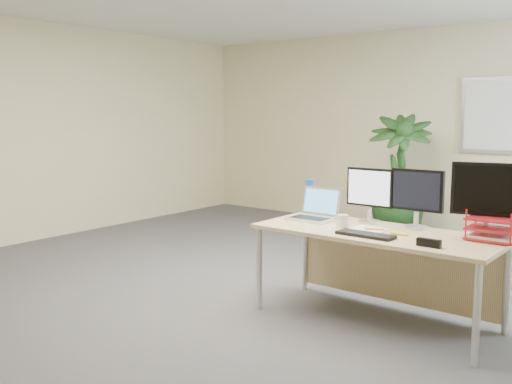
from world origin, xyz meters
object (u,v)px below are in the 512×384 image
Objects in this scene: monitor_right at (417,195)px; laptop at (315,212)px; desk at (382,248)px; floor_plant at (398,179)px; monitor_left at (370,192)px.

laptop is (-0.83, -0.13, -0.20)m from monitor_right.
floor_plant is at bearing 111.35° from desk.
floor_plant is at bearing 116.15° from monitor_right.
laptop is at bearing -163.96° from monitor_left.
desk is 0.47m from monitor_left.
monitor_right is (0.20, 0.16, 0.41)m from desk.
laptop is at bearing 176.80° from desk.
monitor_left is (0.89, -2.61, 0.21)m from floor_plant.
monitor_left is 0.39m from monitor_right.
floor_plant is 2.91m from monitor_right.
desk is 4.04× the size of monitor_right.
floor_plant reaches higher than monitor_right.
floor_plant is 3.29× the size of monitor_right.
monitor_right is at bearing 39.84° from desk.
monitor_left is at bearing -179.40° from monitor_right.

